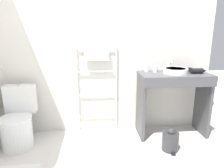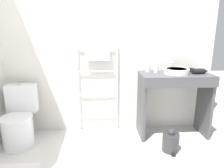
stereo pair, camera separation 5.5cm
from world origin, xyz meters
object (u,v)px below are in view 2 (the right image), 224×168
(trash_bin, at_px, (171,142))
(towel_radiator, at_px, (98,71))
(hair_dryer, at_px, (198,71))
(sink_basin, at_px, (176,71))
(cup_near_wall, at_px, (148,68))
(toilet, at_px, (19,122))
(cup_near_edge, at_px, (156,69))

(trash_bin, bearing_deg, towel_radiator, 145.27)
(hair_dryer, bearing_deg, towel_radiator, 170.46)
(sink_basin, xyz_separation_m, cup_near_wall, (-0.35, 0.17, 0.01))
(toilet, relative_size, cup_near_wall, 7.82)
(towel_radiator, distance_m, trash_bin, 1.32)
(towel_radiator, distance_m, hair_dryer, 1.36)
(cup_near_wall, bearing_deg, sink_basin, -26.00)
(cup_near_edge, bearing_deg, sink_basin, -25.34)
(hair_dryer, bearing_deg, trash_bin, -139.96)
(cup_near_edge, distance_m, trash_bin, 0.97)
(hair_dryer, relative_size, trash_bin, 0.73)
(sink_basin, bearing_deg, towel_radiator, 168.79)
(trash_bin, bearing_deg, hair_dryer, 40.04)
(sink_basin, bearing_deg, toilet, -177.07)
(towel_radiator, bearing_deg, cup_near_edge, -6.60)
(sink_basin, height_order, cup_near_edge, cup_near_edge)
(towel_radiator, height_order, cup_near_wall, towel_radiator)
(towel_radiator, bearing_deg, hair_dryer, -9.54)
(towel_radiator, height_order, hair_dryer, towel_radiator)
(sink_basin, distance_m, cup_near_edge, 0.27)
(towel_radiator, bearing_deg, sink_basin, -11.21)
(hair_dryer, xyz_separation_m, trash_bin, (-0.46, -0.39, -0.80))
(cup_near_wall, relative_size, cup_near_edge, 1.01)
(cup_near_wall, xyz_separation_m, hair_dryer, (0.64, -0.19, -0.01))
(cup_near_edge, relative_size, trash_bin, 0.33)
(toilet, distance_m, towel_radiator, 1.22)
(cup_near_wall, distance_m, hair_dryer, 0.66)
(cup_near_wall, height_order, trash_bin, cup_near_wall)
(towel_radiator, xyz_separation_m, sink_basin, (1.04, -0.21, 0.03))
(towel_radiator, xyz_separation_m, cup_near_edge, (0.80, -0.09, 0.04))
(toilet, relative_size, cup_near_edge, 7.88)
(toilet, distance_m, sink_basin, 2.16)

